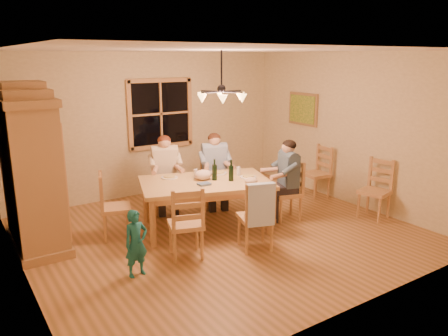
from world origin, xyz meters
TOP-DOWN VIEW (x-y plane):
  - floor at (0.00, 0.00)m, footprint 5.50×5.50m
  - ceiling at (0.00, 0.00)m, footprint 5.50×5.00m
  - wall_back at (0.00, 2.50)m, footprint 5.50×0.02m
  - wall_left at (-2.75, 0.00)m, footprint 0.02×5.00m
  - wall_right at (2.75, 0.00)m, footprint 0.02×5.00m
  - window at (0.20, 2.47)m, footprint 1.30×0.06m
  - painting at (2.71, 1.20)m, footprint 0.06×0.78m
  - chandelier at (-0.00, 0.00)m, footprint 0.77×0.68m
  - armoire at (-2.42, 1.04)m, footprint 0.66×1.40m
  - dining_table at (-0.09, 0.31)m, footprint 2.22×1.73m
  - chair_far_left at (-0.28, 1.34)m, footprint 0.55×0.53m
  - chair_far_right at (0.55, 1.08)m, footprint 0.55×0.53m
  - chair_near_left at (-0.84, -0.42)m, footprint 0.55×0.53m
  - chair_near_right at (0.09, -0.71)m, footprint 0.55×0.53m
  - chair_end_left at (-1.38, 0.73)m, footprint 0.53×0.55m
  - chair_end_right at (1.20, -0.10)m, footprint 0.53×0.55m
  - adult_woman at (-0.28, 1.34)m, footprint 0.49×0.52m
  - adult_plaid_man at (0.55, 1.08)m, footprint 0.49×0.52m
  - adult_slate_man at (1.20, -0.10)m, footprint 0.52×0.49m
  - towel at (0.04, -0.89)m, footprint 0.39×0.21m
  - wine_bottle_a at (0.05, 0.29)m, footprint 0.08×0.08m
  - wine_bottle_b at (0.24, 0.11)m, footprint 0.08×0.08m
  - plate_woman at (-0.48, 0.77)m, footprint 0.26×0.26m
  - plate_plaid at (0.31, 0.57)m, footprint 0.26×0.26m
  - plate_slate at (0.57, 0.11)m, footprint 0.26×0.26m
  - wine_glass_a at (-0.13, 0.55)m, footprint 0.06×0.06m
  - wine_glass_b at (0.53, 0.32)m, footprint 0.06×0.06m
  - cap at (0.38, -0.23)m, footprint 0.20×0.20m
  - napkin at (-0.22, 0.14)m, footprint 0.21×0.19m
  - cloth_bundle at (-0.08, 0.40)m, footprint 0.28×0.22m
  - child at (-1.59, -0.55)m, footprint 0.33×0.24m
  - chair_spare_front at (2.45, -0.85)m, footprint 0.51×0.52m
  - chair_spare_back at (2.45, 0.49)m, footprint 0.45×0.47m

SIDE VIEW (x-z plane):
  - floor at x=0.00m, z-range 0.00..0.00m
  - chair_far_left at x=-0.28m, z-range -0.19..0.80m
  - chair_far_right at x=0.55m, z-range -0.19..0.80m
  - chair_near_left at x=-0.84m, z-range -0.19..0.80m
  - chair_near_right at x=0.09m, z-range -0.19..0.80m
  - chair_end_left at x=-1.38m, z-range -0.19..0.80m
  - chair_end_right at x=1.20m, z-range -0.19..0.80m
  - chair_spare_front at x=2.45m, z-range -0.19..0.80m
  - chair_spare_back at x=2.45m, z-range -0.19..0.80m
  - child at x=-1.59m, z-range 0.00..0.84m
  - dining_table at x=-0.09m, z-range 0.28..1.04m
  - towel at x=0.04m, z-range 0.41..0.99m
  - plate_woman at x=-0.48m, z-range 0.76..0.78m
  - plate_plaid at x=0.31m, z-range 0.76..0.78m
  - plate_slate at x=0.57m, z-range 0.76..0.78m
  - napkin at x=-0.22m, z-range 0.76..0.79m
  - cap at x=0.38m, z-range 0.76..0.87m
  - wine_glass_a at x=-0.13m, z-range 0.76..0.90m
  - wine_glass_b at x=0.53m, z-range 0.76..0.90m
  - cloth_bundle at x=-0.08m, z-range 0.76..0.91m
  - adult_woman at x=-0.28m, z-range 0.40..1.28m
  - adult_plaid_man at x=0.55m, z-range 0.40..1.28m
  - adult_slate_man at x=1.20m, z-range 0.40..1.28m
  - wine_bottle_a at x=0.05m, z-range 0.76..1.09m
  - wine_bottle_b at x=0.24m, z-range 0.76..1.09m
  - armoire at x=-2.42m, z-range -0.09..2.21m
  - wall_back at x=0.00m, z-range 0.00..2.70m
  - wall_left at x=-2.75m, z-range 0.00..2.70m
  - wall_right at x=2.75m, z-range 0.00..2.70m
  - window at x=0.20m, z-range 0.90..2.20m
  - painting at x=2.71m, z-range 1.28..1.92m
  - chandelier at x=0.00m, z-range 1.72..2.43m
  - ceiling at x=0.00m, z-range 2.69..2.71m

